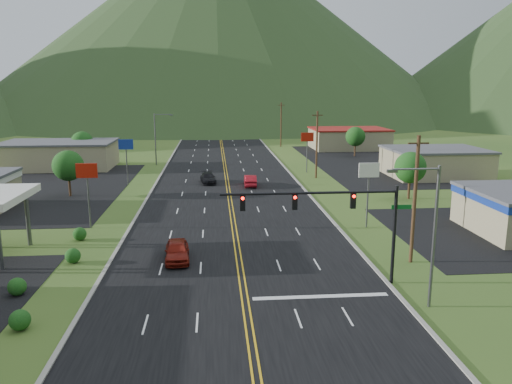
{
  "coord_description": "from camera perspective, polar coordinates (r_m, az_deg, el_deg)",
  "views": [
    {
      "loc": [
        -1.84,
        -18.2,
        13.61
      ],
      "look_at": [
        1.79,
        24.45,
        4.5
      ],
      "focal_mm": 35.0,
      "sensor_mm": 36.0,
      "label": 1
    }
  ],
  "objects": [
    {
      "name": "tree_east_a",
      "position": [
        63.64,
        17.22,
        2.69
      ],
      "size": [
        3.84,
        3.84,
        5.82
      ],
      "color": "#382314",
      "rests_on": "ground"
    },
    {
      "name": "utility_pole_a",
      "position": [
        40.22,
        17.69,
        -0.74
      ],
      "size": [
        1.6,
        0.28,
        10.0
      ],
      "color": "#382314",
      "rests_on": "ground"
    },
    {
      "name": "traffic_signal",
      "position": [
        34.27,
        9.36,
        -2.13
      ],
      "size": [
        13.1,
        0.43,
        7.0
      ],
      "color": "black",
      "rests_on": "ground"
    },
    {
      "name": "building_east_mid",
      "position": [
        81.45,
        19.78,
        3.22
      ],
      "size": [
        14.4,
        11.4,
        4.3
      ],
      "color": "#9C906C",
      "rests_on": "ground"
    },
    {
      "name": "tree_east_b",
      "position": [
        100.62,
        11.29,
        6.24
      ],
      "size": [
        3.84,
        3.84,
        5.82
      ],
      "color": "#382314",
      "rests_on": "ground"
    },
    {
      "name": "pole_sign_east_b",
      "position": [
        80.05,
        5.88,
        5.81
      ],
      "size": [
        2.0,
        0.18,
        6.4
      ],
      "color": "#59595E",
      "rests_on": "ground"
    },
    {
      "name": "car_red_far",
      "position": [
        69.07,
        -0.66,
        1.3
      ],
      "size": [
        1.81,
        4.75,
        1.55
      ],
      "primitive_type": "imported",
      "rotation": [
        0.0,
        0.0,
        3.11
      ],
      "color": "maroon",
      "rests_on": "ground"
    },
    {
      "name": "utility_pole_d",
      "position": [
        154.2,
        0.87,
        8.86
      ],
      "size": [
        1.6,
        0.28,
        10.0
      ],
      "color": "#382314",
      "rests_on": "ground"
    },
    {
      "name": "pole_sign_east_a",
      "position": [
        49.27,
        12.75,
        1.71
      ],
      "size": [
        2.0,
        0.18,
        6.4
      ],
      "color": "#59595E",
      "rests_on": "ground"
    },
    {
      "name": "utility_pole_b",
      "position": [
        75.27,
        6.96,
        5.45
      ],
      "size": [
        1.6,
        0.28,
        10.0
      ],
      "color": "#382314",
      "rests_on": "ground"
    },
    {
      "name": "tree_west_a",
      "position": [
        66.47,
        -20.68,
        2.83
      ],
      "size": [
        3.84,
        3.84,
        5.82
      ],
      "color": "#382314",
      "rests_on": "ground"
    },
    {
      "name": "streetlight_west",
      "position": [
        89.14,
        -11.25,
        6.36
      ],
      "size": [
        3.28,
        0.25,
        9.0
      ],
      "color": "#59595E",
      "rests_on": "ground"
    },
    {
      "name": "utility_pole_c",
      "position": [
        114.55,
        2.87,
        7.75
      ],
      "size": [
        1.6,
        0.28,
        10.0
      ],
      "color": "#382314",
      "rests_on": "ground"
    },
    {
      "name": "pole_sign_west_a",
      "position": [
        50.44,
        -18.74,
        1.61
      ],
      "size": [
        2.0,
        0.18,
        6.4
      ],
      "color": "#59595E",
      "rests_on": "ground"
    },
    {
      "name": "car_dark_mid",
      "position": [
        71.51,
        -5.49,
        1.57
      ],
      "size": [
        2.5,
        5.08,
        1.42
      ],
      "primitive_type": "imported",
      "rotation": [
        0.0,
        0.0,
        0.11
      ],
      "color": "black",
      "rests_on": "ground"
    },
    {
      "name": "tree_west_b",
      "position": [
        93.63,
        -19.24,
        5.39
      ],
      "size": [
        3.84,
        3.84,
        5.82
      ],
      "color": "#382314",
      "rests_on": "ground"
    },
    {
      "name": "streetlight_east",
      "position": [
        32.18,
        19.25,
        -3.86
      ],
      "size": [
        3.28,
        0.25,
        9.0
      ],
      "color": "#59595E",
      "rests_on": "ground"
    },
    {
      "name": "building_west_far",
      "position": [
        90.79,
        -21.62,
        3.99
      ],
      "size": [
        18.4,
        11.4,
        4.5
      ],
      "color": "#9C906C",
      "rests_on": "ground"
    },
    {
      "name": "car_red_near",
      "position": [
        40.24,
        -9.01,
        -6.7
      ],
      "size": [
        2.18,
        4.79,
        1.59
      ],
      "primitive_type": "imported",
      "rotation": [
        0.0,
        0.0,
        0.06
      ],
      "color": "maroon",
      "rests_on": "ground"
    },
    {
      "name": "mountain_n",
      "position": [
        239.95,
        -4.64,
        18.89
      ],
      "size": [
        220.0,
        220.0,
        85.0
      ],
      "primitive_type": "cone",
      "color": "#1C3819",
      "rests_on": "ground"
    },
    {
      "name": "building_east_far",
      "position": [
        112.81,
        10.56,
        6.04
      ],
      "size": [
        16.4,
        12.4,
        4.5
      ],
      "color": "#9C906C",
      "rests_on": "ground"
    },
    {
      "name": "pole_sign_west_b",
      "position": [
        71.75,
        -14.63,
        4.78
      ],
      "size": [
        2.0,
        0.18,
        6.4
      ],
      "color": "#59595E",
      "rests_on": "ground"
    }
  ]
}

